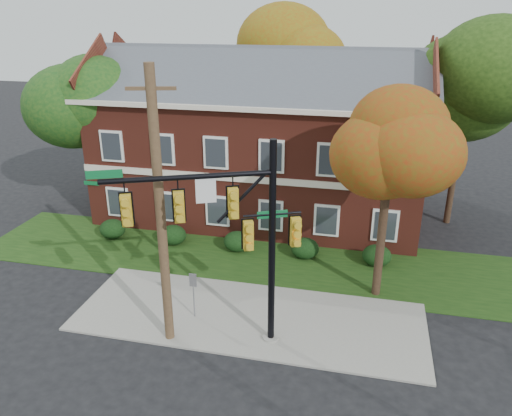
% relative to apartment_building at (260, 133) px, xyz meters
% --- Properties ---
extents(ground, '(120.00, 120.00, 0.00)m').
position_rel_apartment_building_xyz_m(ground, '(2.00, -11.95, -4.99)').
color(ground, black).
rests_on(ground, ground).
extents(sidewalk, '(14.00, 5.00, 0.08)m').
position_rel_apartment_building_xyz_m(sidewalk, '(2.00, -10.95, -4.95)').
color(sidewalk, gray).
rests_on(sidewalk, ground).
extents(grass_strip, '(30.00, 6.00, 0.04)m').
position_rel_apartment_building_xyz_m(grass_strip, '(2.00, -5.95, -4.97)').
color(grass_strip, '#193811').
rests_on(grass_strip, ground).
extents(apartment_building, '(18.80, 8.80, 9.74)m').
position_rel_apartment_building_xyz_m(apartment_building, '(0.00, 0.00, 0.00)').
color(apartment_building, maroon).
rests_on(apartment_building, ground).
extents(hedge_far_left, '(1.40, 1.26, 1.05)m').
position_rel_apartment_building_xyz_m(hedge_far_left, '(-7.00, -5.25, -4.46)').
color(hedge_far_left, black).
rests_on(hedge_far_left, ground).
extents(hedge_left, '(1.40, 1.26, 1.05)m').
position_rel_apartment_building_xyz_m(hedge_left, '(-3.50, -5.25, -4.46)').
color(hedge_left, black).
rests_on(hedge_left, ground).
extents(hedge_center, '(1.40, 1.26, 1.05)m').
position_rel_apartment_building_xyz_m(hedge_center, '(0.00, -5.25, -4.46)').
color(hedge_center, black).
rests_on(hedge_center, ground).
extents(hedge_right, '(1.40, 1.26, 1.05)m').
position_rel_apartment_building_xyz_m(hedge_right, '(3.50, -5.25, -4.46)').
color(hedge_right, black).
rests_on(hedge_right, ground).
extents(hedge_far_right, '(1.40, 1.26, 1.05)m').
position_rel_apartment_building_xyz_m(hedge_far_right, '(7.00, -5.25, -4.46)').
color(hedge_far_right, black).
rests_on(hedge_far_right, ground).
extents(tree_near_right, '(4.50, 4.25, 8.58)m').
position_rel_apartment_building_xyz_m(tree_near_right, '(7.22, -8.09, 1.68)').
color(tree_near_right, black).
rests_on(tree_near_right, ground).
extents(tree_left_rear, '(5.40, 5.10, 8.88)m').
position_rel_apartment_building_xyz_m(tree_left_rear, '(-9.73, -1.12, 1.69)').
color(tree_left_rear, black).
rests_on(tree_left_rear, ground).
extents(tree_right_rear, '(6.30, 5.95, 10.62)m').
position_rel_apartment_building_xyz_m(tree_right_rear, '(11.31, 0.86, 3.13)').
color(tree_right_rear, black).
rests_on(tree_right_rear, ground).
extents(tree_far_rear, '(6.84, 6.46, 11.52)m').
position_rel_apartment_building_xyz_m(tree_far_rear, '(1.34, 7.84, 3.86)').
color(tree_far_rear, black).
rests_on(tree_far_rear, ground).
extents(traffic_signal, '(6.47, 2.93, 7.77)m').
position_rel_apartment_building_xyz_m(traffic_signal, '(1.88, -12.76, -0.16)').
color(traffic_signal, gray).
rests_on(traffic_signal, ground).
extents(utility_pole, '(1.55, 0.51, 10.14)m').
position_rel_apartment_building_xyz_m(utility_pole, '(-0.59, -12.95, 0.16)').
color(utility_pole, '#4F3724').
rests_on(utility_pole, ground).
extents(sign_post, '(0.29, 0.06, 2.03)m').
position_rel_apartment_building_xyz_m(sign_post, '(-0.13, -11.45, -3.61)').
color(sign_post, slate).
rests_on(sign_post, ground).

